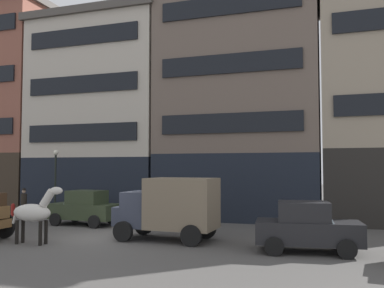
# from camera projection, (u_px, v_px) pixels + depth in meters

# --- Properties ---
(ground_plane) EXTENTS (120.00, 120.00, 0.00)m
(ground_plane) POSITION_uv_depth(u_px,v_px,m) (103.00, 237.00, 18.28)
(ground_plane) COLOR #4C4947
(building_far_left) EXTENTS (7.00, 5.79, 15.21)m
(building_far_left) POSITION_uv_depth(u_px,v_px,m) (9.00, 106.00, 31.04)
(building_far_left) COLOR #33281E
(building_far_left) RESTS_ON ground_plane
(building_center_left) EXTENTS (9.65, 5.79, 13.38)m
(building_center_left) POSITION_uv_depth(u_px,v_px,m) (103.00, 114.00, 28.52)
(building_center_left) COLOR black
(building_center_left) RESTS_ON ground_plane
(building_center_right) EXTENTS (10.01, 5.79, 17.70)m
(building_center_right) POSITION_uv_depth(u_px,v_px,m) (239.00, 73.00, 25.69)
(building_center_right) COLOR black
(building_center_right) RESTS_ON ground_plane
(draft_horse) EXTENTS (2.35, 0.64, 2.30)m
(draft_horse) POSITION_uv_depth(u_px,v_px,m) (34.00, 212.00, 16.63)
(draft_horse) COLOR beige
(draft_horse) RESTS_ON ground_plane
(delivery_truck_near) EXTENTS (4.40, 2.24, 2.62)m
(delivery_truck_near) POSITION_uv_depth(u_px,v_px,m) (169.00, 206.00, 17.48)
(delivery_truck_near) COLOR #333847
(delivery_truck_near) RESTS_ON ground_plane
(sedan_dark) EXTENTS (3.85, 2.18, 1.83)m
(sedan_dark) POSITION_uv_depth(u_px,v_px,m) (307.00, 227.00, 14.98)
(sedan_dark) COLOR black
(sedan_dark) RESTS_ON ground_plane
(sedan_light) EXTENTS (3.78, 2.02, 1.83)m
(sedan_light) POSITION_uv_depth(u_px,v_px,m) (85.00, 208.00, 22.07)
(sedan_light) COLOR #2D3823
(sedan_light) RESTS_ON ground_plane
(pedestrian_officer) EXTENTS (0.47, 0.47, 1.79)m
(pedestrian_officer) POSITION_uv_depth(u_px,v_px,m) (24.00, 202.00, 24.99)
(pedestrian_officer) COLOR black
(pedestrian_officer) RESTS_ON ground_plane
(streetlamp_curbside) EXTENTS (0.32, 0.32, 4.12)m
(streetlamp_curbside) POSITION_uv_depth(u_px,v_px,m) (55.00, 174.00, 25.17)
(streetlamp_curbside) COLOR black
(streetlamp_curbside) RESTS_ON ground_plane
(fire_hydrant_curbside) EXTENTS (0.24, 0.24, 0.83)m
(fire_hydrant_curbside) POSITION_uv_depth(u_px,v_px,m) (13.00, 210.00, 25.62)
(fire_hydrant_curbside) COLOR maroon
(fire_hydrant_curbside) RESTS_ON ground_plane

